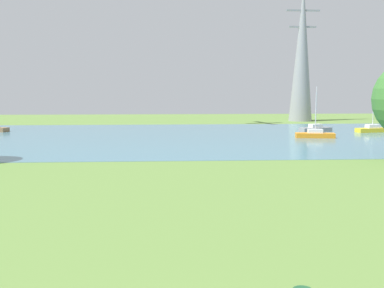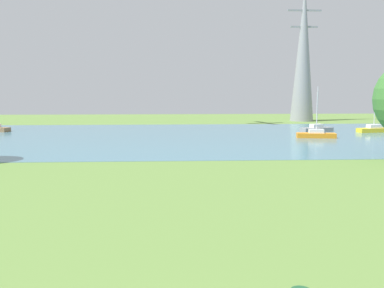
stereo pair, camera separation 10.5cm
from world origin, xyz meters
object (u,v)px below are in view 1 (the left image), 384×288
at_px(sailboat_yellow, 372,129).
at_px(sailboat_orange, 315,134).
at_px(electricity_pylon, 302,53).
at_px(sailboat_gray, 315,129).

height_order(sailboat_yellow, sailboat_orange, sailboat_yellow).
bearing_deg(sailboat_yellow, sailboat_orange, -147.59).
xyz_separation_m(sailboat_yellow, electricity_pylon, (-3.57, 23.18, 12.49)).
bearing_deg(sailboat_gray, electricity_pylon, 78.96).
xyz_separation_m(sailboat_yellow, sailboat_orange, (-10.57, -6.71, -0.01)).
distance_m(sailboat_orange, electricity_pylon, 33.14).
distance_m(sailboat_yellow, electricity_pylon, 26.57).
distance_m(sailboat_gray, sailboat_orange, 8.50).
height_order(sailboat_yellow, sailboat_gray, sailboat_gray).
bearing_deg(sailboat_orange, electricity_pylon, 76.82).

